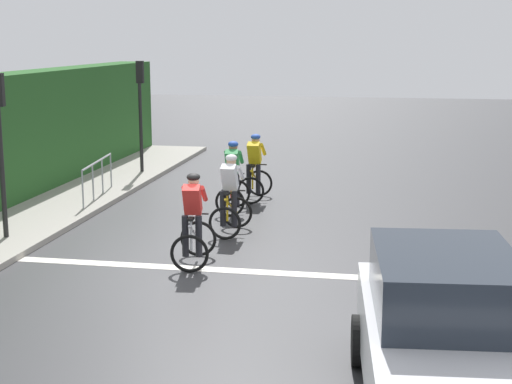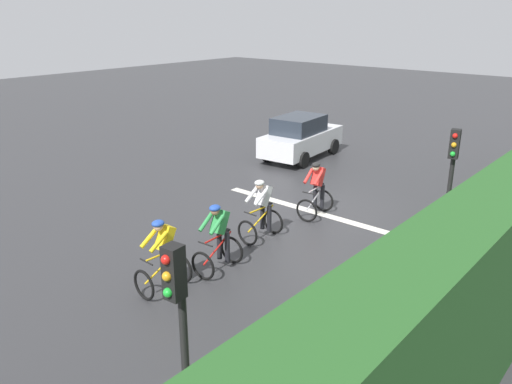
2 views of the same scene
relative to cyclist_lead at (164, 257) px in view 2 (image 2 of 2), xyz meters
name	(u,v)px [view 2 (image 2 of 2)]	position (x,y,z in m)	size (l,w,h in m)	color
ground_plane	(319,214)	(-0.06, -5.88, -0.80)	(80.00, 80.00, 0.00)	#333335
sidewalk_kerb	(447,289)	(-4.71, -3.88, -0.74)	(2.80, 24.29, 0.12)	#9E998E
stone_wall_low	(492,297)	(-5.61, -3.88, -0.57)	(0.44, 24.29, 0.45)	gray
road_marking_stop_line	(319,213)	(-0.06, -5.90, -0.79)	(7.00, 0.30, 0.01)	silver
cyclist_lead	(164,257)	(0.00, 0.00, 0.00)	(0.72, 1.10, 1.66)	black
cyclist_second	(218,239)	(-0.26, -1.39, 0.00)	(0.75, 1.12, 1.66)	black
cyclist_mid	(262,211)	(0.12, -3.40, 0.00)	(0.72, 1.10, 1.66)	black
cyclist_fourth	(316,190)	(-0.07, -5.68, 0.00)	(0.79, 1.14, 1.66)	black
car_white	(301,137)	(4.03, -10.61, 0.08)	(2.17, 4.24, 1.76)	silver
traffic_light_near_crossing	(450,178)	(-4.14, -4.82, 1.43)	(0.24, 0.31, 3.34)	black
traffic_light_far_junction	(180,332)	(-3.93, 2.95, 1.43)	(0.22, 0.31, 3.34)	black
pedestrian_railing_kerbside	(338,305)	(-3.81, -0.83, -0.04)	(0.36, 2.65, 1.03)	#999EA3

